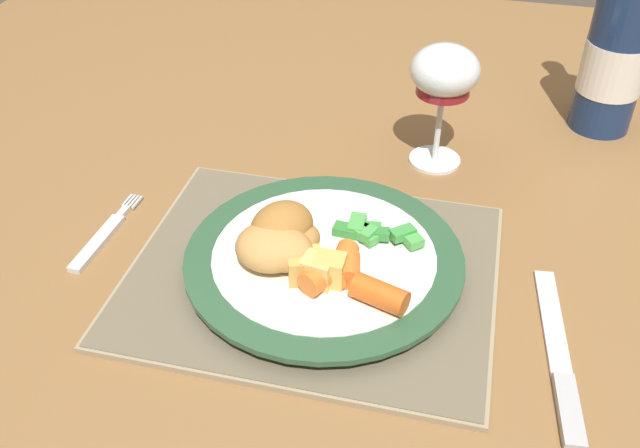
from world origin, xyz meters
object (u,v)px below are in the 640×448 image
object	(u,v)px
fork	(102,237)
dinner_plate	(324,261)
wine_glass	(444,76)
bottle	(619,46)
table_knife	(560,366)
dining_table	(354,189)

from	to	relation	value
fork	dinner_plate	bearing A→B (deg)	0.08
wine_glass	bottle	world-z (taller)	bottle
dinner_plate	table_knife	xyz separation A→B (m)	(0.22, -0.07, -0.01)
table_knife	dinner_plate	bearing A→B (deg)	162.71
dinner_plate	wine_glass	distance (m)	0.26
wine_glass	dining_table	bearing A→B (deg)	162.91
dinner_plate	dining_table	bearing A→B (deg)	94.33
table_knife	bottle	xyz separation A→B (m)	(0.06, 0.43, 0.10)
dinner_plate	bottle	xyz separation A→B (m)	(0.28, 0.36, 0.09)
dining_table	bottle	xyz separation A→B (m)	(0.29, 0.10, 0.19)
wine_glass	bottle	distance (m)	0.23
dinner_plate	fork	world-z (taller)	dinner_plate
bottle	dining_table	bearing A→B (deg)	-160.90
dining_table	dinner_plate	xyz separation A→B (m)	(0.02, -0.26, 0.10)
dinner_plate	wine_glass	world-z (taller)	wine_glass
dining_table	bottle	size ratio (longest dim) A/B	4.81
bottle	fork	bearing A→B (deg)	-144.71
fork	wine_glass	distance (m)	0.40
dinner_plate	wine_glass	xyz separation A→B (m)	(0.08, 0.23, 0.09)
dining_table	fork	xyz separation A→B (m)	(-0.21, -0.26, 0.08)
dining_table	wine_glass	bearing A→B (deg)	-17.09
dinner_plate	bottle	distance (m)	0.46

